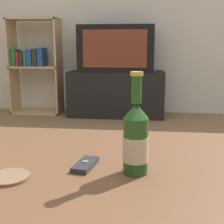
% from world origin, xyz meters
% --- Properties ---
extents(back_wall, '(8.00, 0.05, 2.60)m').
position_xyz_m(back_wall, '(0.00, 3.02, 1.30)').
color(back_wall, beige).
rests_on(back_wall, ground_plane).
extents(coffee_table, '(1.37, 0.73, 0.48)m').
position_xyz_m(coffee_table, '(0.00, 0.00, 0.41)').
color(coffee_table, brown).
rests_on(coffee_table, ground_plane).
extents(tv_stand, '(1.10, 0.41, 0.52)m').
position_xyz_m(tv_stand, '(-0.22, 2.74, 0.26)').
color(tv_stand, black).
rests_on(tv_stand, ground_plane).
extents(television, '(0.84, 0.38, 0.51)m').
position_xyz_m(television, '(-0.22, 2.74, 0.78)').
color(television, black).
rests_on(television, tv_stand).
extents(bookshelf, '(0.59, 0.30, 1.12)m').
position_xyz_m(bookshelf, '(-1.23, 2.81, 0.60)').
color(bookshelf, tan).
rests_on(bookshelf, ground_plane).
extents(beer_bottle, '(0.07, 0.07, 0.27)m').
position_xyz_m(beer_bottle, '(0.11, -0.06, 0.57)').
color(beer_bottle, '#1E4219').
rests_on(beer_bottle, coffee_table).
extents(cell_phone, '(0.06, 0.11, 0.02)m').
position_xyz_m(cell_phone, '(-0.03, -0.03, 0.48)').
color(cell_phone, '#232328').
rests_on(cell_phone, coffee_table).
extents(coaster, '(0.11, 0.11, 0.01)m').
position_xyz_m(coaster, '(-0.21, -0.13, 0.48)').
color(coaster, brown).
rests_on(coaster, coffee_table).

